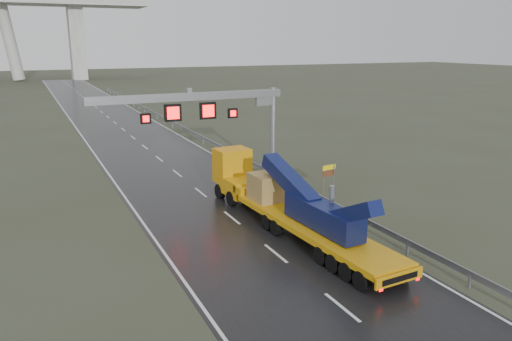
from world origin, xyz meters
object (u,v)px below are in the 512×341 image
exit_sign_pair (329,173)px  striped_barrier (269,174)px  sign_gantry (217,111)px  heavy_haul_truck (278,197)px

exit_sign_pair → striped_barrier: size_ratio=1.90×
striped_barrier → sign_gantry: bearing=-173.3°
sign_gantry → exit_sign_pair: 9.63m
exit_sign_pair → sign_gantry: bearing=126.2°
exit_sign_pair → striped_barrier: 5.50m
sign_gantry → exit_sign_pair: sign_gantry is taller
exit_sign_pair → striped_barrier: exit_sign_pair is taller
heavy_haul_truck → exit_sign_pair: bearing=28.7°
heavy_haul_truck → striped_barrier: bearing=63.4°
sign_gantry → striped_barrier: 6.47m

